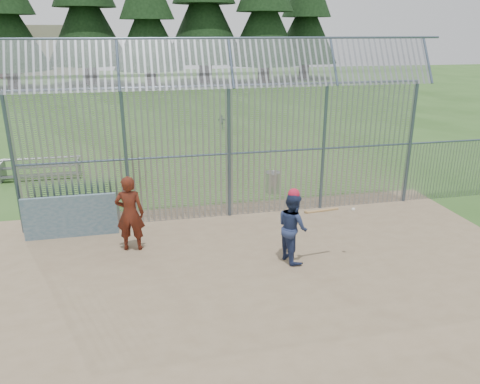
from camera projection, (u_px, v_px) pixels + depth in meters
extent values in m
plane|color=#2D511E|center=(258.00, 269.00, 11.39)|extent=(120.00, 120.00, 0.00)
cube|color=#756047|center=(263.00, 278.00, 10.92)|extent=(14.00, 10.00, 0.02)
cube|color=#38566B|center=(71.00, 217.00, 12.92)|extent=(2.50, 0.12, 1.20)
imported|color=navy|center=(293.00, 227.00, 11.52)|extent=(0.83, 0.98, 1.77)
imported|color=maroon|center=(130.00, 213.00, 12.04)|extent=(0.80, 0.59, 2.01)
imported|color=slate|center=(222.00, 122.00, 27.09)|extent=(0.55, 0.40, 0.86)
sphere|color=#BC1935|center=(294.00, 194.00, 11.23)|extent=(0.28, 0.28, 0.28)
cylinder|color=#AA7F4C|center=(323.00, 210.00, 11.38)|extent=(0.85, 0.16, 0.07)
sphere|color=#AA7F4C|center=(306.00, 212.00, 11.29)|extent=(0.09, 0.09, 0.09)
sphere|color=white|center=(353.00, 209.00, 11.51)|extent=(0.09, 0.09, 0.09)
cylinder|color=#93959B|center=(273.00, 183.00, 16.62)|extent=(0.52, 0.52, 0.70)
cylinder|color=#9EA0A5|center=(273.00, 173.00, 16.50)|extent=(0.56, 0.56, 0.05)
sphere|color=#9EA0A5|center=(273.00, 172.00, 16.48)|extent=(0.10, 0.10, 0.10)
cube|color=slate|center=(40.00, 175.00, 17.96)|extent=(3.00, 0.25, 0.05)
cube|color=gray|center=(41.00, 167.00, 18.20)|extent=(3.00, 0.25, 0.05)
cube|color=gray|center=(41.00, 158.00, 18.44)|extent=(3.00, 0.25, 0.05)
cube|color=slate|center=(2.00, 171.00, 17.95)|extent=(0.06, 0.90, 0.70)
cube|color=slate|center=(79.00, 167.00, 18.52)|extent=(0.06, 0.90, 0.70)
cylinder|color=#47566B|center=(13.00, 166.00, 12.73)|extent=(0.10, 0.10, 4.00)
cylinder|color=#47566B|center=(126.00, 159.00, 13.34)|extent=(0.10, 0.10, 4.00)
cylinder|color=#47566B|center=(229.00, 154.00, 13.95)|extent=(0.10, 0.10, 4.00)
cylinder|color=#47566B|center=(323.00, 149.00, 14.56)|extent=(0.10, 0.10, 4.00)
cylinder|color=#47566B|center=(410.00, 144.00, 15.18)|extent=(0.10, 0.10, 4.00)
cylinder|color=#47566B|center=(229.00, 86.00, 13.29)|extent=(12.00, 0.07, 0.07)
cylinder|color=#47566B|center=(229.00, 154.00, 13.95)|extent=(12.00, 0.06, 0.06)
cube|color=gray|center=(229.00, 154.00, 13.95)|extent=(12.00, 0.02, 4.00)
cube|color=gray|center=(231.00, 63.00, 12.73)|extent=(12.00, 0.77, 1.31)
cylinder|color=#47566B|center=(407.00, 173.00, 15.51)|extent=(0.08, 0.08, 2.00)
cylinder|color=#332319|center=(13.00, 73.00, 44.90)|extent=(1.19, 1.19, 3.06)
cylinder|color=#332319|center=(91.00, 67.00, 49.03)|extent=(1.33, 1.33, 3.42)
cylinder|color=#332319|center=(150.00, 72.00, 46.66)|extent=(1.12, 1.12, 2.88)
cylinder|color=#332319|center=(205.00, 65.00, 50.53)|extent=(1.40, 1.40, 3.60)
cylinder|color=#332319|center=(264.00, 68.00, 49.96)|extent=(1.26, 1.26, 3.24)
cylinder|color=#332319|center=(304.00, 65.00, 54.90)|extent=(1.19, 1.19, 3.06)
cube|color=#B2A58C|center=(59.00, 49.00, 61.42)|extent=(8.00, 7.00, 6.00)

